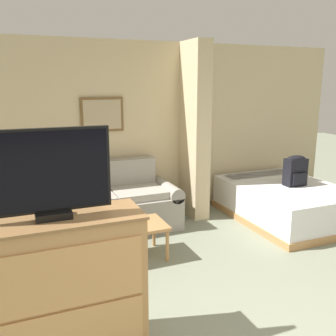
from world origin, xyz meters
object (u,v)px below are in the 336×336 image
(couch, at_px, (112,206))
(tv_dresser, at_px, (59,291))
(table_lamp, at_px, (22,175))
(backpack, at_px, (296,170))
(coffee_table, at_px, (133,229))
(tv, at_px, (51,174))
(bed, at_px, (285,201))

(couch, xyz_separation_m, tv_dresser, (-0.97, -2.35, 0.22))
(table_lamp, xyz_separation_m, backpack, (3.73, -0.66, -0.12))
(tv_dresser, bearing_deg, coffee_table, 54.58)
(tv_dresser, bearing_deg, backpack, 25.39)
(couch, height_order, coffee_table, couch)
(tv, height_order, bed, tv)
(coffee_table, distance_m, table_lamp, 1.59)
(coffee_table, relative_size, tv_dresser, 0.61)
(tv, xyz_separation_m, bed, (3.48, 1.77, -1.15))
(table_lamp, xyz_separation_m, tv_dresser, (0.16, -2.35, -0.33))
(coffee_table, height_order, tv_dresser, tv_dresser)
(bed, relative_size, backpack, 4.26)
(coffee_table, relative_size, table_lamp, 1.80)
(tv_dresser, height_order, bed, tv_dresser)
(tv_dresser, relative_size, bed, 0.63)
(coffee_table, xyz_separation_m, backpack, (2.59, 0.32, 0.39))
(coffee_table, height_order, bed, bed)
(coffee_table, bearing_deg, backpack, 7.13)
(tv_dresser, bearing_deg, bed, 27.01)
(couch, xyz_separation_m, bed, (2.51, -0.58, -0.07))
(coffee_table, bearing_deg, couch, 90.21)
(tv, relative_size, backpack, 1.76)
(couch, distance_m, tv, 2.76)
(couch, bearing_deg, tv, -112.40)
(tv_dresser, xyz_separation_m, bed, (3.48, 1.77, -0.29))
(coffee_table, relative_size, bed, 0.39)
(couch, relative_size, table_lamp, 4.38)
(tv, xyz_separation_m, backpack, (3.57, 1.69, -0.66))
(table_lamp, height_order, tv_dresser, tv_dresser)
(table_lamp, bearing_deg, coffee_table, -40.84)
(bed, bearing_deg, tv, -153.00)
(backpack, bearing_deg, coffee_table, -172.87)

